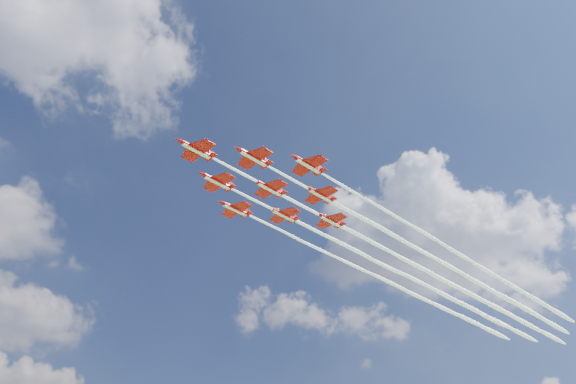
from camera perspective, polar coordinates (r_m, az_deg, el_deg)
name	(u,v)px	position (r m, az deg, el deg)	size (l,w,h in m)	color
jet_lead	(398,256)	(164.71, 11.15, -6.40)	(146.97, 27.74, 2.52)	#B0090B
jet_row2_port	(438,260)	(169.76, 15.02, -6.72)	(146.97, 27.74, 2.52)	#B0090B
jet_row2_starb	(403,274)	(175.79, 11.56, -8.18)	(146.97, 27.74, 2.52)	#B0090B
jet_row3_port	(477,265)	(175.54, 18.65, -7.00)	(146.97, 27.74, 2.52)	#B0090B
jet_row3_centre	(440,278)	(180.92, 15.19, -8.43)	(146.97, 27.74, 2.52)	#B0090B
jet_row3_starb	(406,290)	(187.03, 11.92, -9.75)	(146.97, 27.74, 2.52)	#B0090B
jet_row4_port	(477,282)	(186.73, 18.62, -8.63)	(146.97, 27.74, 2.52)	#B0090B
jet_row4_starb	(442,294)	(192.23, 15.35, -9.94)	(146.97, 27.74, 2.52)	#B0090B
jet_tail	(476,297)	(198.06, 18.59, -10.08)	(146.97, 27.74, 2.52)	#B0090B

